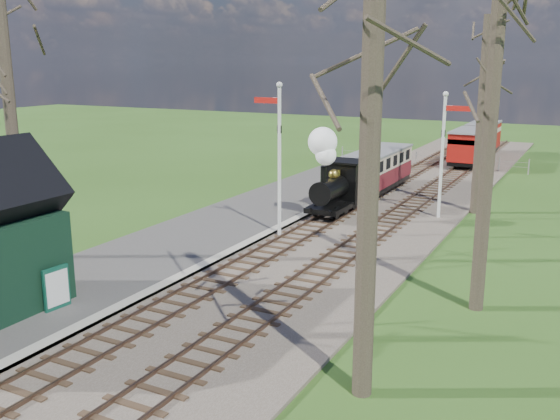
% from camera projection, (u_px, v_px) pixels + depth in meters
% --- Properties ---
extents(distant_hills, '(114.40, 48.00, 22.02)m').
position_uv_depth(distant_hills, '(495.00, 273.00, 69.92)').
color(distant_hills, '#385B23').
rests_on(distant_hills, ground).
extents(ballast_bed, '(8.00, 60.00, 0.10)m').
position_uv_depth(ballast_bed, '(375.00, 211.00, 29.60)').
color(ballast_bed, brown).
rests_on(ballast_bed, ground).
extents(track_near, '(1.60, 60.00, 0.15)m').
position_uv_depth(track_near, '(349.00, 207.00, 30.17)').
color(track_near, brown).
rests_on(track_near, ground).
extents(track_far, '(1.60, 60.00, 0.15)m').
position_uv_depth(track_far, '(402.00, 213.00, 29.00)').
color(track_far, brown).
rests_on(track_far, ground).
extents(platform, '(5.00, 44.00, 0.20)m').
position_uv_depth(platform, '(194.00, 239.00, 24.83)').
color(platform, '#474442').
rests_on(platform, ground).
extents(coping_strip, '(0.40, 44.00, 0.21)m').
position_uv_depth(coping_strip, '(244.00, 246.00, 23.80)').
color(coping_strip, '#B2AD9E').
rests_on(coping_strip, ground).
extents(semaphore_near, '(1.22, 0.24, 6.22)m').
position_uv_depth(semaphore_near, '(278.00, 149.00, 24.51)').
color(semaphore_near, silver).
rests_on(semaphore_near, ground).
extents(semaphore_far, '(1.22, 0.24, 5.72)m').
position_uv_depth(semaphore_far, '(444.00, 146.00, 27.45)').
color(semaphore_far, silver).
rests_on(semaphore_far, ground).
extents(bare_trees, '(15.51, 22.39, 12.00)m').
position_uv_depth(bare_trees, '(248.00, 124.00, 18.11)').
color(bare_trees, '#382D23').
rests_on(bare_trees, ground).
extents(fence_line, '(12.60, 0.08, 1.00)m').
position_uv_depth(fence_line, '(429.00, 159.00, 42.01)').
color(fence_line, slate).
rests_on(fence_line, ground).
extents(locomotive, '(1.62, 3.79, 4.06)m').
position_uv_depth(locomotive, '(335.00, 177.00, 28.16)').
color(locomotive, black).
rests_on(locomotive, ground).
extents(coach, '(1.89, 6.49, 1.99)m').
position_uv_depth(coach, '(378.00, 168.00, 33.50)').
color(coach, black).
rests_on(coach, ground).
extents(red_carriage_a, '(1.93, 4.77, 2.03)m').
position_uv_depth(red_carriage_a, '(468.00, 146.00, 41.78)').
color(red_carriage_a, black).
rests_on(red_carriage_a, ground).
extents(red_carriage_b, '(1.93, 4.77, 2.03)m').
position_uv_depth(red_carriage_b, '(483.00, 138.00, 46.53)').
color(red_carriage_b, black).
rests_on(red_carriage_b, ground).
extents(sign_board, '(0.18, 0.84, 1.22)m').
position_uv_depth(sign_board, '(57.00, 288.00, 17.44)').
color(sign_board, '#0E4433').
rests_on(sign_board, platform).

